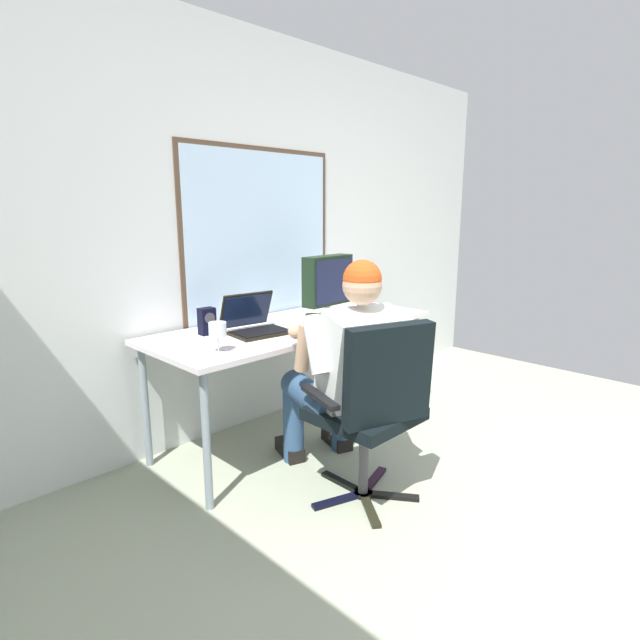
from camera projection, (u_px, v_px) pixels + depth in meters
wall_rear at (270, 235)px, 3.45m from camera, size 4.98×0.08×2.55m
desk at (296, 332)px, 3.16m from camera, size 1.86×0.74×0.75m
office_chair at (375, 401)px, 2.41m from camera, size 0.63×0.59×0.95m
person_seated at (346, 369)px, 2.62m from camera, size 0.68×0.90×1.22m
crt_monitor at (328, 283)px, 3.29m from camera, size 0.39×0.20×0.41m
laptop at (254, 322)px, 2.94m from camera, size 0.36×0.36×0.22m
wine_glass at (218, 331)px, 2.50m from camera, size 0.09×0.09×0.15m
desk_speaker at (207, 321)px, 2.87m from camera, size 0.09×0.08×0.15m
book_stack at (370, 308)px, 3.57m from camera, size 0.17×0.16×0.04m
coffee_mug at (312, 321)px, 3.02m from camera, size 0.08×0.08×0.09m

